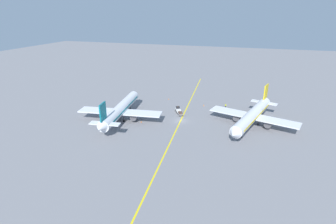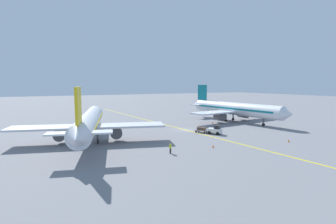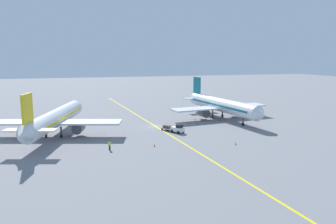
{
  "view_description": "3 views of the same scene",
  "coord_description": "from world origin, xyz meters",
  "views": [
    {
      "loc": [
        -20.33,
        78.79,
        34.61
      ],
      "look_at": [
        3.49,
        3.12,
        3.89
      ],
      "focal_mm": 28.0,
      "sensor_mm": 36.0,
      "label": 1
    },
    {
      "loc": [
        -32.21,
        -52.87,
        11.05
      ],
      "look_at": [
        -4.05,
        1.18,
        4.4
      ],
      "focal_mm": 28.0,
      "sensor_mm": 36.0,
      "label": 2
    },
    {
      "loc": [
        -19.32,
        -75.19,
        16.76
      ],
      "look_at": [
        1.86,
        -3.79,
        4.16
      ],
      "focal_mm": 35.0,
      "sensor_mm": 36.0,
      "label": 3
    }
  ],
  "objects": [
    {
      "name": "ground_plane",
      "position": [
        0.0,
        0.0,
        0.0
      ],
      "size": [
        400.0,
        400.0,
        0.0
      ],
      "primitive_type": "plane",
      "color": "slate"
    },
    {
      "name": "apron_yellow_centreline",
      "position": [
        0.0,
        0.0,
        0.0
      ],
      "size": [
        9.59,
        119.68,
        0.01
      ],
      "primitive_type": "cube",
      "rotation": [
        0.0,
        0.0,
        0.08
      ],
      "color": "yellow",
      "rests_on": "ground"
    },
    {
      "name": "airplane_at_gate",
      "position": [
        -22.89,
        -2.78,
        3.71
      ],
      "size": [
        28.34,
        34.9,
        10.6
      ],
      "color": "silver",
      "rests_on": "ground"
    },
    {
      "name": "baggage_tug_white",
      "position": [
        3.02,
        -7.61,
        0.9
      ],
      "size": [
        2.83,
        3.35,
        2.11
      ],
      "color": "white",
      "rests_on": "ground"
    },
    {
      "name": "traffic_cone_near_nose",
      "position": [
        12.12,
        5.33,
        0.28
      ],
      "size": [
        0.32,
        0.32,
        0.55
      ],
      "primitive_type": "cone",
      "color": "orange",
      "rests_on": "ground"
    },
    {
      "name": "airplane_adjacent_stand",
      "position": [
        19.59,
        5.26,
        3.71
      ],
      "size": [
        28.44,
        35.52,
        10.6
      ],
      "color": "silver",
      "rests_on": "ground"
    },
    {
      "name": "traffic_cone_mid_apron",
      "position": [
        -4.76,
        -17.1,
        0.28
      ],
      "size": [
        0.32,
        0.32,
        0.55
      ],
      "primitive_type": "cone",
      "color": "orange",
      "rests_on": "ground"
    },
    {
      "name": "ground_crew_worker",
      "position": [
        -13.14,
        -17.08,
        0.91
      ],
      "size": [
        0.49,
        0.39,
        1.68
      ],
      "color": "#23232D",
      "rests_on": "ground"
    },
    {
      "name": "traffic_cone_by_wingtip",
      "position": [
        10.59,
        -20.24,
        0.28
      ],
      "size": [
        0.32,
        0.32,
        0.55
      ],
      "primitive_type": "cone",
      "color": "orange",
      "rests_on": "ground"
    },
    {
      "name": "baggage_cart_trailing",
      "position": [
        1.39,
        -4.75,
        0.76
      ],
      "size": [
        2.5,
        2.95,
        1.24
      ],
      "color": "gray",
      "rests_on": "ground"
    }
  ]
}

